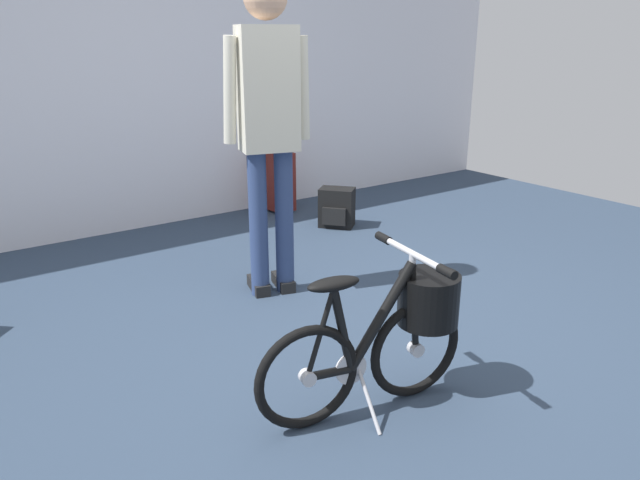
% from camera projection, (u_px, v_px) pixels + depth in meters
% --- Properties ---
extents(ground_plane, '(7.57, 7.57, 0.00)m').
position_uv_depth(ground_plane, '(362.00, 346.00, 3.04)').
color(ground_plane, '#2D3D51').
extents(back_wall, '(7.57, 0.10, 2.62)m').
position_uv_depth(back_wall, '(149.00, 63.00, 4.67)').
color(back_wall, silver).
rests_on(back_wall, ground_plane).
extents(folding_bike_foreground, '(0.95, 0.53, 0.69)m').
position_uv_depth(folding_bike_foreground, '(391.00, 330.00, 2.46)').
color(folding_bike_foreground, black).
rests_on(folding_bike_foreground, ground_plane).
extents(visitor_near_wall, '(0.52, 0.34, 1.81)m').
position_uv_depth(visitor_near_wall, '(268.00, 118.00, 3.35)').
color(visitor_near_wall, navy).
rests_on(visitor_near_wall, ground_plane).
extents(rolling_suitcase, '(0.22, 0.38, 0.83)m').
position_uv_depth(rolling_suitcase, '(276.00, 180.00, 5.35)').
color(rolling_suitcase, maroon).
rests_on(rolling_suitcase, ground_plane).
extents(backpack_on_floor, '(0.32, 0.33, 0.32)m').
position_uv_depth(backpack_on_floor, '(337.00, 208.00, 4.92)').
color(backpack_on_floor, black).
rests_on(backpack_on_floor, ground_plane).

